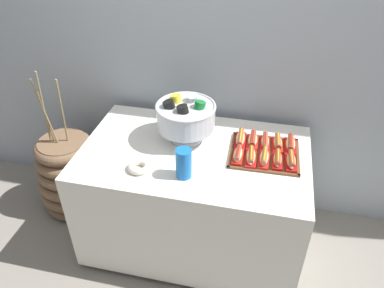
{
  "coord_description": "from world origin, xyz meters",
  "views": [
    {
      "loc": [
        0.38,
        -1.75,
        2.1
      ],
      "look_at": [
        -0.01,
        -0.03,
        0.84
      ],
      "focal_mm": 34.84,
      "sensor_mm": 36.0,
      "label": 1
    }
  ],
  "objects": [
    {
      "name": "ground_plane",
      "position": [
        0.0,
        0.0,
        0.0
      ],
      "size": [
        10.0,
        10.0,
        0.0
      ],
      "primitive_type": "plane",
      "color": "gray"
    },
    {
      "name": "back_wall",
      "position": [
        0.0,
        0.53,
        1.3
      ],
      "size": [
        6.0,
        0.1,
        2.6
      ],
      "primitive_type": "cube",
      "color": "#9EA8B2",
      "rests_on": "ground_plane"
    },
    {
      "name": "buffet_table",
      "position": [
        0.0,
        0.0,
        0.4
      ],
      "size": [
        1.37,
        0.85,
        0.77
      ],
      "color": "white",
      "rests_on": "ground_plane"
    },
    {
      "name": "floor_vase",
      "position": [
        -0.98,
        0.13,
        0.29
      ],
      "size": [
        0.48,
        0.48,
        1.16
      ],
      "color": "brown",
      "rests_on": "ground_plane"
    },
    {
      "name": "serving_tray",
      "position": [
        0.41,
        0.06,
        0.77
      ],
      "size": [
        0.42,
        0.37,
        0.01
      ],
      "color": "brown",
      "rests_on": "buffet_table"
    },
    {
      "name": "hot_dog_0",
      "position": [
        0.26,
        -0.02,
        0.8
      ],
      "size": [
        0.06,
        0.15,
        0.06
      ],
      "color": "red",
      "rests_on": "serving_tray"
    },
    {
      "name": "hot_dog_1",
      "position": [
        0.34,
        -0.02,
        0.8
      ],
      "size": [
        0.07,
        0.18,
        0.06
      ],
      "color": "red",
      "rests_on": "serving_tray"
    },
    {
      "name": "hot_dog_2",
      "position": [
        0.41,
        -0.02,
        0.81
      ],
      "size": [
        0.06,
        0.17,
        0.06
      ],
      "color": "red",
      "rests_on": "serving_tray"
    },
    {
      "name": "hot_dog_3",
      "position": [
        0.49,
        -0.02,
        0.81
      ],
      "size": [
        0.06,
        0.15,
        0.06
      ],
      "color": "red",
      "rests_on": "serving_tray"
    },
    {
      "name": "hot_dog_4",
      "position": [
        0.56,
        -0.01,
        0.81
      ],
      "size": [
        0.07,
        0.16,
        0.06
      ],
      "color": "#B21414",
      "rests_on": "serving_tray"
    },
    {
      "name": "hot_dog_5",
      "position": [
        0.26,
        0.14,
        0.81
      ],
      "size": [
        0.07,
        0.18,
        0.06
      ],
      "color": "#B21414",
      "rests_on": "serving_tray"
    },
    {
      "name": "hot_dog_6",
      "position": [
        0.33,
        0.14,
        0.81
      ],
      "size": [
        0.07,
        0.16,
        0.06
      ],
      "color": "red",
      "rests_on": "serving_tray"
    },
    {
      "name": "hot_dog_7",
      "position": [
        0.41,
        0.15,
        0.8
      ],
      "size": [
        0.07,
        0.16,
        0.06
      ],
      "color": "red",
      "rests_on": "serving_tray"
    },
    {
      "name": "hot_dog_8",
      "position": [
        0.48,
        0.15,
        0.81
      ],
      "size": [
        0.07,
        0.17,
        0.06
      ],
      "color": "red",
      "rests_on": "serving_tray"
    },
    {
      "name": "hot_dog_9",
      "position": [
        0.56,
        0.15,
        0.81
      ],
      "size": [
        0.07,
        0.17,
        0.06
      ],
      "color": "#B21414",
      "rests_on": "serving_tray"
    },
    {
      "name": "punch_bowl",
      "position": [
        -0.08,
        0.11,
        0.94
      ],
      "size": [
        0.36,
        0.36,
        0.29
      ],
      "color": "silver",
      "rests_on": "buffet_table"
    },
    {
      "name": "cup_stack",
      "position": [
        -0.01,
        -0.24,
        0.86
      ],
      "size": [
        0.09,
        0.09,
        0.18
      ],
      "color": "blue",
      "rests_on": "buffet_table"
    },
    {
      "name": "donut",
      "position": [
        -0.27,
        -0.24,
        0.79
      ],
      "size": [
        0.13,
        0.13,
        0.04
      ],
      "color": "silver",
      "rests_on": "buffet_table"
    }
  ]
}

